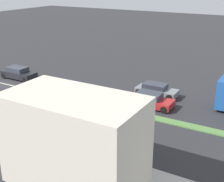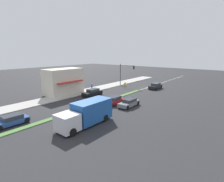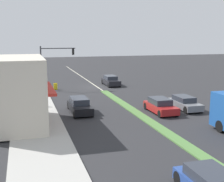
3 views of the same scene
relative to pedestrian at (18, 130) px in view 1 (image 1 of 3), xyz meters
name	(u,v)px [view 1 (image 1 of 3)]	position (x,y,z in m)	size (l,w,h in m)	color
ground_plane	(158,119)	(-8.64, 7.29, -0.98)	(160.00, 160.00, 0.00)	#2B2B2D
sidewalk_right	(109,176)	(0.36, 7.79, -0.92)	(4.00, 73.00, 0.12)	#B2AFA8
lane_marking_center	(7,84)	(-8.64, -10.71, -0.97)	(0.16, 60.00, 0.01)	beige
building_corner_store	(75,141)	(1.81, 6.47, 1.81)	(4.86, 7.64, 5.33)	beige
pedestrian	(18,130)	(0.00, 0.00, 0.00)	(0.34, 0.34, 1.63)	#282D42
suv_grey	(156,90)	(-13.64, 5.04, -0.35)	(1.73, 4.17, 1.28)	slate
sedan_dark	(19,73)	(-10.84, -11.12, -0.31)	(1.79, 4.25, 1.40)	black
suv_black	(87,125)	(-3.64, 3.46, -0.32)	(1.74, 4.49, 1.38)	black
hatchback_red	(150,100)	(-10.84, 5.60, -0.33)	(1.84, 4.10, 1.35)	#AD1E1E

